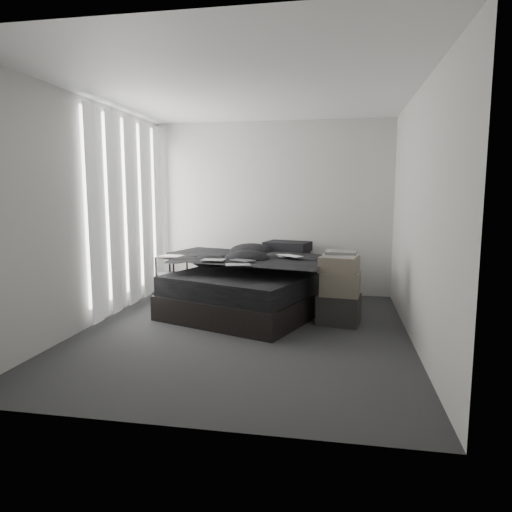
% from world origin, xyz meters
% --- Properties ---
extents(floor, '(3.60, 4.20, 0.01)m').
position_xyz_m(floor, '(0.00, 0.00, 0.00)').
color(floor, '#2C2C2E').
rests_on(floor, ground).
extents(ceiling, '(3.60, 4.20, 0.01)m').
position_xyz_m(ceiling, '(0.00, 0.00, 2.60)').
color(ceiling, white).
rests_on(ceiling, ground).
extents(wall_back, '(3.60, 0.01, 2.60)m').
position_xyz_m(wall_back, '(0.00, 2.10, 1.30)').
color(wall_back, beige).
rests_on(wall_back, ground).
extents(wall_front, '(3.60, 0.01, 2.60)m').
position_xyz_m(wall_front, '(0.00, -2.10, 1.30)').
color(wall_front, beige).
rests_on(wall_front, ground).
extents(wall_left, '(0.01, 4.20, 2.60)m').
position_xyz_m(wall_left, '(-1.80, 0.00, 1.30)').
color(wall_left, beige).
rests_on(wall_left, ground).
extents(wall_right, '(0.01, 4.20, 2.60)m').
position_xyz_m(wall_right, '(1.80, 0.00, 1.30)').
color(wall_right, beige).
rests_on(wall_right, ground).
extents(window_left, '(0.02, 2.00, 2.30)m').
position_xyz_m(window_left, '(-1.78, 0.90, 1.35)').
color(window_left, white).
rests_on(window_left, wall_left).
extents(curtain_left, '(0.06, 2.12, 2.48)m').
position_xyz_m(curtain_left, '(-1.73, 0.90, 1.28)').
color(curtain_left, white).
rests_on(curtain_left, wall_left).
extents(bed, '(2.36, 2.67, 0.30)m').
position_xyz_m(bed, '(-0.03, 1.02, 0.15)').
color(bed, black).
rests_on(bed, floor).
extents(mattress, '(2.27, 2.59, 0.24)m').
position_xyz_m(mattress, '(-0.03, 1.02, 0.42)').
color(mattress, black).
rests_on(mattress, bed).
extents(duvet, '(2.20, 2.35, 0.26)m').
position_xyz_m(duvet, '(-0.05, 0.97, 0.67)').
color(duvet, black).
rests_on(duvet, mattress).
extents(pillow_lower, '(0.79, 0.66, 0.15)m').
position_xyz_m(pillow_lower, '(0.22, 1.85, 0.62)').
color(pillow_lower, black).
rests_on(pillow_lower, mattress).
extents(pillow_upper, '(0.71, 0.57, 0.14)m').
position_xyz_m(pillow_upper, '(0.29, 1.80, 0.76)').
color(pillow_upper, black).
rests_on(pillow_upper, pillow_lower).
extents(laptop, '(0.42, 0.40, 0.03)m').
position_xyz_m(laptop, '(0.38, 0.93, 0.81)').
color(laptop, silver).
rests_on(laptop, duvet).
extents(comic_a, '(0.29, 0.19, 0.01)m').
position_xyz_m(comic_a, '(-0.49, 0.56, 0.80)').
color(comic_a, black).
rests_on(comic_a, duvet).
extents(comic_b, '(0.34, 0.31, 0.01)m').
position_xyz_m(comic_b, '(-0.13, 0.60, 0.81)').
color(comic_b, black).
rests_on(comic_b, duvet).
extents(comic_c, '(0.32, 0.25, 0.01)m').
position_xyz_m(comic_c, '(-0.11, 0.24, 0.82)').
color(comic_c, black).
rests_on(comic_c, duvet).
extents(side_stand, '(0.48, 0.48, 0.70)m').
position_xyz_m(side_stand, '(-1.15, 0.87, 0.35)').
color(side_stand, black).
rests_on(side_stand, floor).
extents(papers, '(0.29, 0.23, 0.01)m').
position_xyz_m(papers, '(-1.15, 0.86, 0.71)').
color(papers, white).
rests_on(papers, side_stand).
extents(floor_books, '(0.17, 0.23, 0.15)m').
position_xyz_m(floor_books, '(-1.28, 0.97, 0.07)').
color(floor_books, black).
rests_on(floor_books, floor).
extents(box_lower, '(0.53, 0.45, 0.35)m').
position_xyz_m(box_lower, '(1.04, 0.53, 0.18)').
color(box_lower, black).
rests_on(box_lower, floor).
extents(box_mid, '(0.48, 0.40, 0.27)m').
position_xyz_m(box_mid, '(1.05, 0.52, 0.48)').
color(box_mid, '#5D554A').
rests_on(box_mid, box_lower).
extents(box_upper, '(0.49, 0.43, 0.19)m').
position_xyz_m(box_upper, '(1.03, 0.54, 0.71)').
color(box_upper, '#5D554A').
rests_on(box_upper, box_mid).
extents(art_book_white, '(0.41, 0.35, 0.04)m').
position_xyz_m(art_book_white, '(1.04, 0.53, 0.82)').
color(art_book_white, silver).
rests_on(art_book_white, box_upper).
extents(art_book_snake, '(0.37, 0.30, 0.03)m').
position_xyz_m(art_book_snake, '(1.05, 0.52, 0.86)').
color(art_book_snake, silver).
rests_on(art_book_snake, art_book_white).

